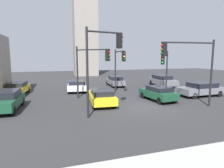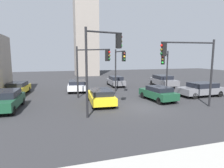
{
  "view_description": "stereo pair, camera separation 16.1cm",
  "coord_description": "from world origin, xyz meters",
  "px_view_note": "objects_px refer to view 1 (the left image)",
  "views": [
    {
      "loc": [
        -6.93,
        -13.84,
        4.1
      ],
      "look_at": [
        -1.51,
        4.04,
        1.4
      ],
      "focal_mm": 30.26,
      "sensor_mm": 36.0,
      "label": 1
    },
    {
      "loc": [
        -6.78,
        -13.89,
        4.1
      ],
      "look_at": [
        -1.51,
        4.04,
        1.4
      ],
      "focal_mm": 30.26,
      "sensor_mm": 36.0,
      "label": 2
    }
  ],
  "objects_px": {
    "car_2": "(5,100)",
    "car_5": "(115,81)",
    "car_0": "(201,89)",
    "car_6": "(17,88)",
    "traffic_light_0": "(92,62)",
    "traffic_light_4": "(119,62)",
    "car_4": "(77,85)",
    "traffic_light_2": "(103,55)",
    "car_7": "(101,96)",
    "traffic_light_1": "(189,59)",
    "car_3": "(163,81)",
    "car_1": "(158,93)",
    "traffic_light_3": "(165,64)"
  },
  "relations": [
    {
      "from": "traffic_light_2",
      "to": "traffic_light_4",
      "type": "xyz_separation_m",
      "value": [
        3.66,
        7.15,
        -0.69
      ]
    },
    {
      "from": "traffic_light_2",
      "to": "car_3",
      "type": "bearing_deg",
      "value": 30.71
    },
    {
      "from": "traffic_light_0",
      "to": "car_0",
      "type": "bearing_deg",
      "value": 33.79
    },
    {
      "from": "traffic_light_3",
      "to": "car_1",
      "type": "distance_m",
      "value": 4.08
    },
    {
      "from": "car_3",
      "to": "car_4",
      "type": "height_order",
      "value": "car_3"
    },
    {
      "from": "car_6",
      "to": "car_5",
      "type": "bearing_deg",
      "value": 109.9
    },
    {
      "from": "traffic_light_2",
      "to": "car_2",
      "type": "distance_m",
      "value": 8.42
    },
    {
      "from": "traffic_light_0",
      "to": "car_5",
      "type": "distance_m",
      "value": 9.27
    },
    {
      "from": "car_4",
      "to": "traffic_light_3",
      "type": "bearing_deg",
      "value": -113.0
    },
    {
      "from": "car_1",
      "to": "car_6",
      "type": "xyz_separation_m",
      "value": [
        -13.25,
        6.71,
        0.0
      ]
    },
    {
      "from": "traffic_light_2",
      "to": "car_7",
      "type": "bearing_deg",
      "value": 66.7
    },
    {
      "from": "car_2",
      "to": "car_3",
      "type": "distance_m",
      "value": 19.36
    },
    {
      "from": "traffic_light_0",
      "to": "car_1",
      "type": "bearing_deg",
      "value": 21.44
    },
    {
      "from": "traffic_light_4",
      "to": "car_5",
      "type": "relative_size",
      "value": 1.16
    },
    {
      "from": "car_6",
      "to": "traffic_light_0",
      "type": "bearing_deg",
      "value": 64.89
    },
    {
      "from": "traffic_light_3",
      "to": "car_0",
      "type": "distance_m",
      "value": 4.53
    },
    {
      "from": "traffic_light_1",
      "to": "traffic_light_4",
      "type": "height_order",
      "value": "traffic_light_1"
    },
    {
      "from": "car_2",
      "to": "car_5",
      "type": "relative_size",
      "value": 1.05
    },
    {
      "from": "car_6",
      "to": "car_7",
      "type": "bearing_deg",
      "value": 56.38
    },
    {
      "from": "car_5",
      "to": "car_6",
      "type": "relative_size",
      "value": 0.95
    },
    {
      "from": "traffic_light_4",
      "to": "car_4",
      "type": "bearing_deg",
      "value": -125.43
    },
    {
      "from": "car_1",
      "to": "car_7",
      "type": "xyz_separation_m",
      "value": [
        -5.46,
        0.24,
        -0.03
      ]
    },
    {
      "from": "car_5",
      "to": "car_2",
      "type": "bearing_deg",
      "value": 129.21
    },
    {
      "from": "car_7",
      "to": "traffic_light_1",
      "type": "bearing_deg",
      "value": -111.85
    },
    {
      "from": "traffic_light_2",
      "to": "car_3",
      "type": "xyz_separation_m",
      "value": [
        11.16,
        10.37,
        -3.38
      ]
    },
    {
      "from": "traffic_light_4",
      "to": "car_3",
      "type": "height_order",
      "value": "traffic_light_4"
    },
    {
      "from": "traffic_light_1",
      "to": "car_4",
      "type": "distance_m",
      "value": 13.2
    },
    {
      "from": "traffic_light_0",
      "to": "traffic_light_1",
      "type": "xyz_separation_m",
      "value": [
        6.83,
        -5.11,
        0.34
      ]
    },
    {
      "from": "traffic_light_2",
      "to": "traffic_light_3",
      "type": "relative_size",
      "value": 1.26
    },
    {
      "from": "car_1",
      "to": "traffic_light_2",
      "type": "bearing_deg",
      "value": 109.1
    },
    {
      "from": "traffic_light_4",
      "to": "traffic_light_2",
      "type": "bearing_deg",
      "value": -26.97
    },
    {
      "from": "traffic_light_2",
      "to": "car_0",
      "type": "height_order",
      "value": "traffic_light_2"
    },
    {
      "from": "car_2",
      "to": "car_5",
      "type": "bearing_deg",
      "value": 130.86
    },
    {
      "from": "traffic_light_1",
      "to": "car_2",
      "type": "relative_size",
      "value": 1.21
    },
    {
      "from": "traffic_light_4",
      "to": "car_0",
      "type": "xyz_separation_m",
      "value": [
        7.8,
        -3.69,
        -2.76
      ]
    },
    {
      "from": "car_5",
      "to": "car_0",
      "type": "bearing_deg",
      "value": -143.07
    },
    {
      "from": "traffic_light_1",
      "to": "car_7",
      "type": "height_order",
      "value": "traffic_light_1"
    },
    {
      "from": "traffic_light_2",
      "to": "traffic_light_3",
      "type": "xyz_separation_m",
      "value": [
        8.18,
        5.26,
        -0.88
      ]
    },
    {
      "from": "traffic_light_4",
      "to": "car_1",
      "type": "bearing_deg",
      "value": 29.82
    },
    {
      "from": "car_1",
      "to": "car_5",
      "type": "xyz_separation_m",
      "value": [
        -1.15,
        9.69,
        0.01
      ]
    },
    {
      "from": "traffic_light_0",
      "to": "traffic_light_1",
      "type": "relative_size",
      "value": 0.93
    },
    {
      "from": "traffic_light_2",
      "to": "car_3",
      "type": "distance_m",
      "value": 15.61
    },
    {
      "from": "car_4",
      "to": "car_3",
      "type": "bearing_deg",
      "value": -82.99
    },
    {
      "from": "traffic_light_2",
      "to": "car_2",
      "type": "height_order",
      "value": "traffic_light_2"
    },
    {
      "from": "car_5",
      "to": "car_7",
      "type": "bearing_deg",
      "value": 156.88
    },
    {
      "from": "car_5",
      "to": "car_6",
      "type": "xyz_separation_m",
      "value": [
        -12.1,
        -2.97,
        -0.0
      ]
    },
    {
      "from": "traffic_light_1",
      "to": "car_4",
      "type": "relative_size",
      "value": 1.13
    },
    {
      "from": "traffic_light_2",
      "to": "car_7",
      "type": "height_order",
      "value": "traffic_light_2"
    },
    {
      "from": "car_0",
      "to": "car_6",
      "type": "bearing_deg",
      "value": -20.36
    },
    {
      "from": "traffic_light_2",
      "to": "car_4",
      "type": "bearing_deg",
      "value": 81.58
    }
  ]
}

